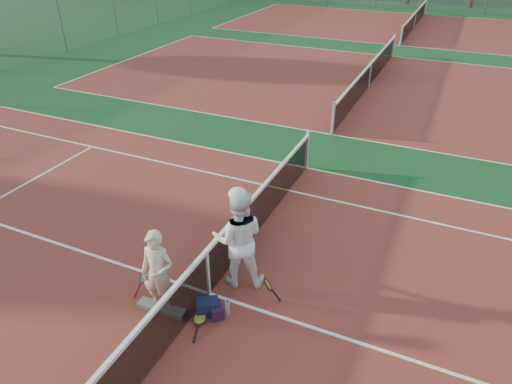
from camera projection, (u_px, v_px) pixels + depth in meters
ground at (209, 294)px, 8.39m from camera, size 130.00×130.00×0.00m
court_main at (209, 294)px, 8.39m from camera, size 23.77×10.97×0.01m
court_far_a at (369, 86)px, 18.98m from camera, size 23.77×10.97×0.01m
court_far_b at (414, 28)px, 29.56m from camera, size 23.77×10.97×0.01m
net_main at (208, 272)px, 8.13m from camera, size 0.10×10.98×1.02m
net_far_a at (370, 74)px, 18.72m from camera, size 0.10×10.98×1.02m
net_far_b at (415, 20)px, 29.31m from camera, size 0.10×10.98×1.02m
player_a at (158, 273)px, 7.65m from camera, size 0.64×0.47×1.63m
player_b at (239, 239)px, 8.20m from camera, size 1.18×1.07×1.97m
racket_red at (145, 282)px, 8.26m from camera, size 0.40×0.41×0.54m
racket_black_held at (268, 291)px, 8.07m from camera, size 0.41×0.39×0.54m
racket_spare at (200, 319)px, 7.77m from camera, size 0.44×0.65×0.12m
sports_bag_navy at (208, 307)px, 7.89m from camera, size 0.46×0.42×0.30m
sports_bag_purple at (216, 310)px, 7.86m from camera, size 0.36×0.37×0.25m
net_cover_canvas at (162, 308)px, 8.01m from camera, size 0.91×0.26×0.10m
water_bottle at (227, 308)px, 7.87m from camera, size 0.09×0.09×0.30m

